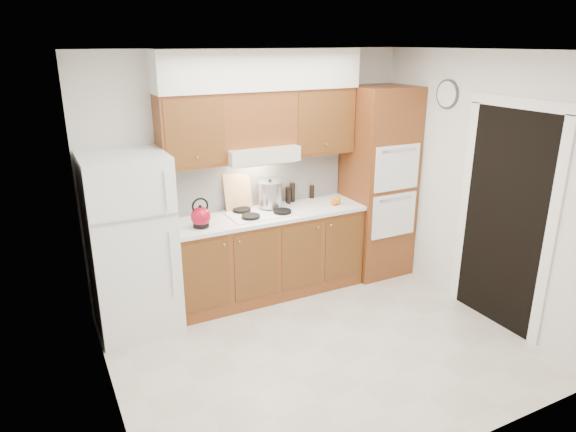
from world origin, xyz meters
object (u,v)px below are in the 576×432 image
object	(u,v)px
fridge	(131,244)
stock_pot	(270,194)
kettle	(201,217)
oven_cabinet	(378,183)

from	to	relation	value
fridge	stock_pot	size ratio (longest dim) A/B	6.43
fridge	kettle	bearing A→B (deg)	-4.91
kettle	oven_cabinet	bearing A→B (deg)	-20.78
fridge	kettle	world-z (taller)	fridge
oven_cabinet	fridge	bearing A→B (deg)	-179.30
fridge	oven_cabinet	size ratio (longest dim) A/B	0.78
fridge	oven_cabinet	distance (m)	2.86
oven_cabinet	kettle	world-z (taller)	oven_cabinet
kettle	fridge	bearing A→B (deg)	151.87
fridge	oven_cabinet	xyz separation A→B (m)	(2.85, 0.03, 0.24)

